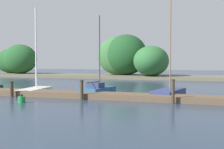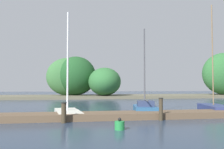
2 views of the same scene
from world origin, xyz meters
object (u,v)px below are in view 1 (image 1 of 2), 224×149
sailboat_2 (99,89)px  sailboat_3 (169,92)px  mooring_piling_2 (82,90)px  sailboat_1 (36,89)px  mooring_piling_3 (173,92)px  mooring_piling_1 (12,89)px  channel_buoy_0 (22,99)px

sailboat_2 → sailboat_3: (4.98, 0.14, -0.04)m
mooring_piling_2 → sailboat_1: bearing=152.3°
sailboat_3 → mooring_piling_3: bearing=-158.2°
mooring_piling_3 → sailboat_3: bearing=100.7°
mooring_piling_2 → mooring_piling_3: mooring_piling_3 is taller
sailboat_1 → sailboat_2: bearing=-94.1°
mooring_piling_3 → sailboat_2: bearing=151.8°
sailboat_2 → mooring_piling_1: size_ratio=5.52×
sailboat_3 → mooring_piling_1: bearing=118.5°
sailboat_2 → sailboat_1: bearing=104.3°
sailboat_1 → channel_buoy_0: 5.42m
sailboat_3 → mooring_piling_3: size_ratio=5.53×
mooring_piling_3 → channel_buoy_0: 8.58m
sailboat_2 → mooring_piling_2: 2.91m
sailboat_1 → mooring_piling_3: size_ratio=4.68×
sailboat_3 → channel_buoy_0: bearing=136.1°
sailboat_1 → channel_buoy_0: sailboat_1 is taller
sailboat_2 → mooring_piling_1: (-5.07, -2.99, 0.14)m
channel_buoy_0 → mooring_piling_3: bearing=15.2°
sailboat_1 → sailboat_2: size_ratio=1.14×
sailboat_1 → mooring_piling_1: 2.70m
channel_buoy_0 → mooring_piling_2: bearing=40.8°
sailboat_2 → mooring_piling_1: 5.89m
mooring_piling_2 → sailboat_3: bearing=31.4°
sailboat_3 → mooring_piling_2: (-4.98, -3.04, 0.27)m
mooring_piling_3 → sailboat_1: bearing=165.7°
mooring_piling_1 → channel_buoy_0: bearing=-43.3°
sailboat_3 → mooring_piling_1: size_ratio=7.42×
sailboat_2 → mooring_piling_3: (5.57, -2.98, 0.32)m
sailboat_1 → sailboat_3: sailboat_3 is taller
sailboat_1 → mooring_piling_2: bearing=-125.3°
sailboat_2 → mooring_piling_1: sailboat_2 is taller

